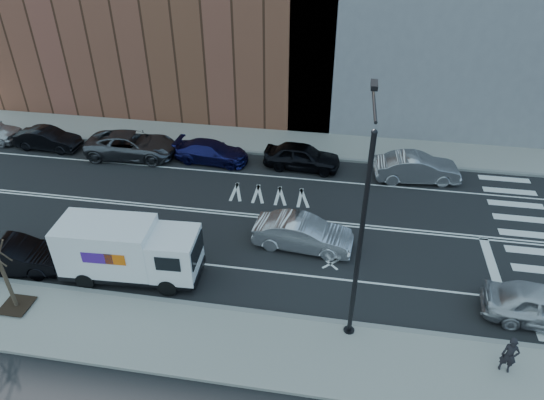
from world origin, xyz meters
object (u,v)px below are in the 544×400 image
(fedex_van, at_px, (128,250))
(pedestrian, at_px, (509,355))
(driving_sedan, at_px, (303,234))
(far_parked_b, at_px, (48,139))

(fedex_van, relative_size, pedestrian, 4.02)
(pedestrian, bearing_deg, fedex_van, -177.46)
(driving_sedan, bearing_deg, far_parked_b, 72.14)
(fedex_van, xyz_separation_m, pedestrian, (15.70, -2.73, -0.56))
(far_parked_b, relative_size, pedestrian, 2.74)
(far_parked_b, bearing_deg, fedex_van, -133.43)
(fedex_van, height_order, pedestrian, fedex_van)
(far_parked_b, bearing_deg, pedestrian, -114.95)
(driving_sedan, bearing_deg, pedestrian, -121.75)
(driving_sedan, xyz_separation_m, pedestrian, (8.21, -6.14, 0.14))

